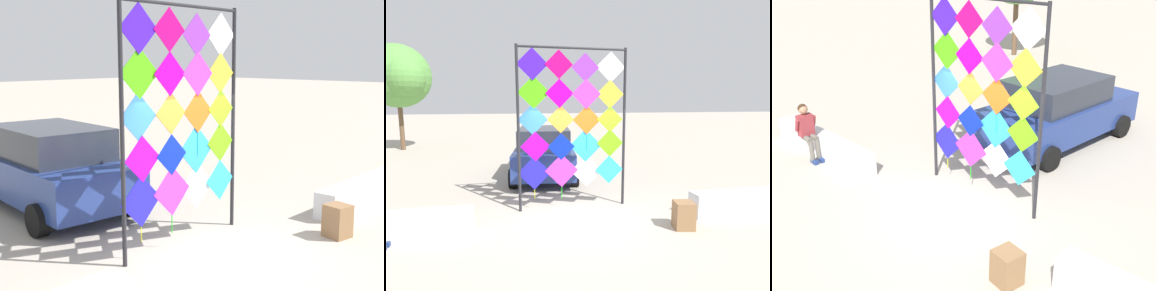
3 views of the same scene
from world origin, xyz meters
The scene contains 6 objects.
ground centered at (0.00, 0.00, 0.00)m, with size 120.00×120.00×0.00m, color #ADA393.
plaza_ledge_right centered at (4.36, -0.45, 0.28)m, with size 3.72×0.45×0.56m, color silver.
kite_display_rack centered at (-0.19, 0.74, 2.27)m, with size 2.78×0.11×4.04m.
parked_car centered at (-0.58, 4.30, 0.90)m, with size 2.56×4.74×1.77m.
cardboard_box_large centered at (1.91, -1.04, 0.30)m, with size 0.40×0.39×0.59m, color olive.
tree_broadleaf centered at (-7.69, 11.93, 4.15)m, with size 3.43×3.61×5.77m.
Camera 2 is at (-1.59, -6.85, 2.74)m, focal length 29.05 mm.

